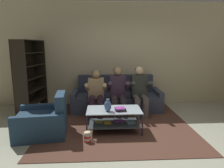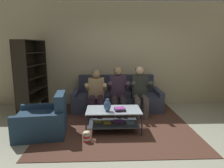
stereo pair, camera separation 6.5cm
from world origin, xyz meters
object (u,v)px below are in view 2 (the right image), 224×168
object	(u,v)px
armchair	(43,121)
person_seated_left	(96,91)
book_stack	(120,109)
bookshelf	(30,84)
vase	(107,106)
popcorn_tub	(87,137)
person_seated_middle	(118,90)
couch	(117,98)
person_seated_right	(140,90)
coffee_table	(114,117)

from	to	relation	value
armchair	person_seated_left	bearing A→B (deg)	45.24
book_stack	bookshelf	xyz separation A→B (m)	(-2.17, 1.27, 0.26)
vase	popcorn_tub	world-z (taller)	vase
person_seated_middle	vase	bearing A→B (deg)	-105.45
bookshelf	popcorn_tub	distance (m)	2.34
couch	popcorn_tub	size ratio (longest dim) A/B	11.55
couch	person_seated_right	size ratio (longest dim) A/B	1.95
couch	coffee_table	distance (m)	1.43
person_seated_middle	armchair	bearing A→B (deg)	-146.57
person_seated_left	book_stack	xyz separation A→B (m)	(0.50, -0.99, -0.13)
bookshelf	person_seated_right	bearing A→B (deg)	-5.81
person_seated_left	person_seated_right	bearing A→B (deg)	0.35
coffee_table	armchair	size ratio (longest dim) A/B	1.07
person_seated_middle	vase	size ratio (longest dim) A/B	4.96
person_seated_right	popcorn_tub	size ratio (longest dim) A/B	5.94
person_seated_middle	armchair	world-z (taller)	person_seated_middle
vase	popcorn_tub	bearing A→B (deg)	-136.80
couch	coffee_table	bearing A→B (deg)	-96.02
bookshelf	vase	bearing A→B (deg)	-33.88
vase	armchair	distance (m)	1.27
person_seated_right	popcorn_tub	distance (m)	1.89
person_seated_middle	person_seated_right	world-z (taller)	person_seated_right
person_seated_left	person_seated_right	distance (m)	1.06
person_seated_right	book_stack	bearing A→B (deg)	-119.52
vase	couch	bearing A→B (deg)	79.67
coffee_table	book_stack	size ratio (longest dim) A/B	4.62
coffee_table	vase	xyz separation A→B (m)	(-0.13, -0.11, 0.27)
bookshelf	couch	bearing A→B (deg)	6.33
person_seated_left	person_seated_right	world-z (taller)	person_seated_right
vase	popcorn_tub	xyz separation A→B (m)	(-0.38, -0.35, -0.46)
couch	book_stack	world-z (taller)	couch
person_seated_right	coffee_table	size ratio (longest dim) A/B	1.12
armchair	coffee_table	bearing A→B (deg)	4.17
person_seated_right	armchair	xyz separation A→B (m)	(-2.05, -1.00, -0.39)
person_seated_middle	armchair	xyz separation A→B (m)	(-1.52, -1.00, -0.39)
person_seated_middle	coffee_table	xyz separation A→B (m)	(-0.15, -0.90, -0.35)
person_seated_right	couch	bearing A→B (deg)	135.46
popcorn_tub	couch	bearing A→B (deg)	70.82
armchair	person_seated_right	bearing A→B (deg)	26.07
armchair	popcorn_tub	size ratio (longest dim) A/B	4.94
couch	bookshelf	distance (m)	2.26
person_seated_left	couch	bearing A→B (deg)	44.89
book_stack	popcorn_tub	size ratio (longest dim) A/B	1.15
vase	person_seated_right	bearing A→B (deg)	51.34
person_seated_right	person_seated_left	bearing A→B (deg)	-179.65
book_stack	popcorn_tub	world-z (taller)	book_stack
vase	popcorn_tub	size ratio (longest dim) A/B	1.19
person_seated_right	vase	world-z (taller)	person_seated_right
coffee_table	popcorn_tub	xyz separation A→B (m)	(-0.51, -0.46, -0.20)
person_seated_middle	armchair	size ratio (longest dim) A/B	1.20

